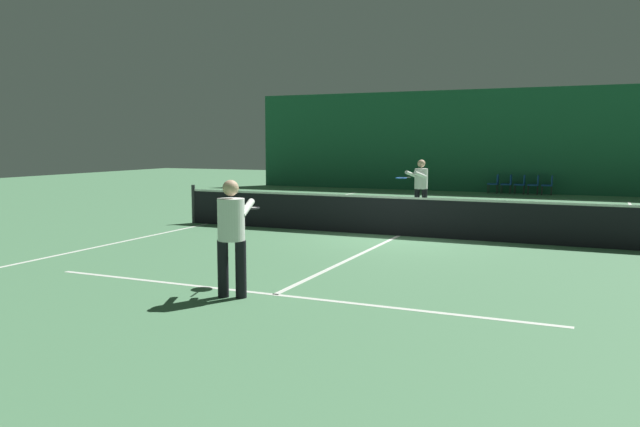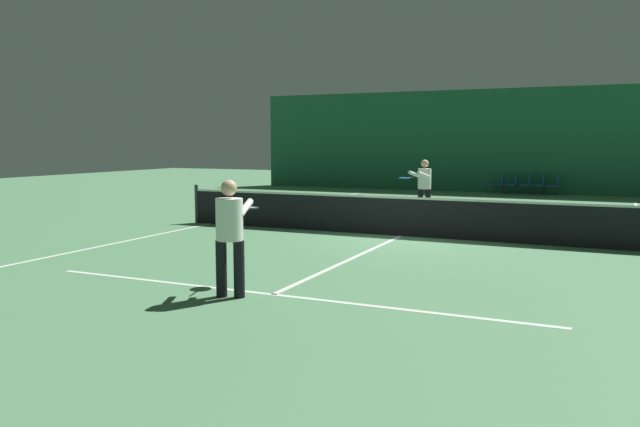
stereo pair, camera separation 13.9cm
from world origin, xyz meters
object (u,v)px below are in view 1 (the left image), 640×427
Objects in this scene: tennis_net at (399,215)px; courtside_chair_4 at (549,184)px; courtside_chair_0 at (495,182)px; courtside_chair_2 at (521,183)px; courtside_chair_3 at (535,183)px; courtside_chair_1 at (508,183)px; player_far at (420,184)px; player_near at (232,229)px.

courtside_chair_4 is at bearing 79.74° from tennis_net.
courtside_chair_0 and courtside_chair_2 have the same top height.
tennis_net is 14.29× the size of courtside_chair_0.
courtside_chair_2 is 1.00× the size of courtside_chair_4.
courtside_chair_2 is at bearing -90.00° from courtside_chair_3.
courtside_chair_1 is 1.00× the size of courtside_chair_4.
player_far reaches higher than courtside_chair_2.
player_near is 2.04× the size of courtside_chair_3.
tennis_net reaches higher than courtside_chair_1.
tennis_net is 6.78m from player_near.
player_far reaches higher than courtside_chair_1.
tennis_net reaches higher than courtside_chair_2.
courtside_chair_1 is 1.68m from courtside_chair_4.
courtside_chair_2 and courtside_chair_3 have the same top height.
player_near is 0.99× the size of player_far.
courtside_chair_4 is at bearing -177.33° from player_far.
tennis_net is at bearing 27.52° from player_far.
tennis_net is 14.29× the size of courtside_chair_4.
courtside_chair_3 is at bearing 90.00° from courtside_chair_0.
courtside_chair_0 is (0.26, 13.82, -0.03)m from tennis_net.
player_far is at bearing -11.03° from courtside_chair_2.
player_far is 2.06× the size of courtside_chair_0.
tennis_net is 14.29× the size of courtside_chair_1.
player_far reaches higher than courtside_chair_4.
player_far is 2.06× the size of courtside_chair_4.
courtside_chair_2 is (1.92, 9.83, -0.52)m from player_far.
player_far reaches higher than player_near.
courtside_chair_0 is (0.76, 20.56, -0.51)m from player_near.
courtside_chair_1 is at bearing 90.00° from courtside_chair_0.
courtside_chair_4 is (2.50, 13.82, -0.03)m from tennis_net.
tennis_net is 14.29× the size of courtside_chair_3.
player_near is 10.74m from player_far.
tennis_net is at bearing -7.99° from courtside_chair_3.
courtside_chair_2 is at bearing 90.00° from courtside_chair_1.
courtside_chair_0 is 0.56m from courtside_chair_1.
player_near is 20.72m from courtside_chair_3.
player_near is 20.61m from courtside_chair_1.
courtside_chair_4 is at bearing -23.42° from player_near.
courtside_chair_2 is 0.56m from courtside_chair_3.
player_far is 2.06× the size of courtside_chair_2.
courtside_chair_2 is at bearing -20.34° from player_near.
player_far is 10.03m from courtside_chair_2.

